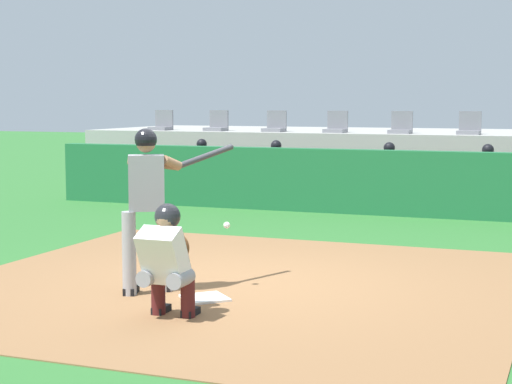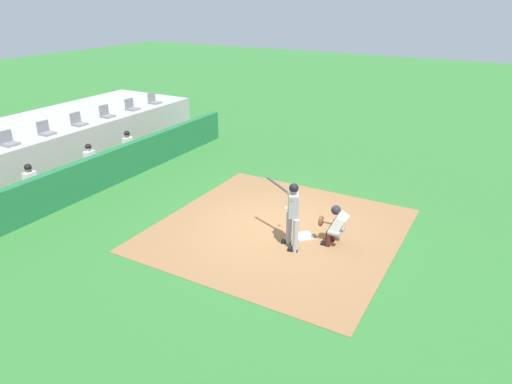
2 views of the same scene
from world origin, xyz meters
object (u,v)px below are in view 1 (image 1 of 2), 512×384
at_px(catcher_crouched, 168,257).
at_px(dugout_player_1, 274,171).
at_px(dugout_player_2, 387,175).
at_px(stadium_seat_1, 217,125).
at_px(stadium_seat_4, 401,127).
at_px(dugout_player_0, 199,169).
at_px(home_plate, 205,298).
at_px(batter_at_plate, 149,200).
at_px(stadium_seat_5, 469,128).
at_px(stadium_seat_0, 162,124).
at_px(stadium_seat_3, 336,126).
at_px(dugout_player_3, 486,178).
at_px(stadium_seat_2, 275,126).

height_order(catcher_crouched, dugout_player_1, dugout_player_1).
bearing_deg(dugout_player_2, stadium_seat_1, 155.67).
height_order(stadium_seat_1, stadium_seat_4, same).
height_order(dugout_player_0, dugout_player_2, same).
bearing_deg(dugout_player_2, home_plate, -91.16).
height_order(batter_at_plate, catcher_crouched, batter_at_plate).
xyz_separation_m(dugout_player_0, stadium_seat_5, (5.29, 2.03, 0.86)).
distance_m(dugout_player_0, stadium_seat_5, 5.73).
height_order(dugout_player_0, stadium_seat_1, stadium_seat_1).
bearing_deg(stadium_seat_0, catcher_crouched, -62.35).
distance_m(dugout_player_2, stadium_seat_1, 5.01).
xyz_separation_m(dugout_player_0, dugout_player_1, (1.67, 0.00, 0.00)).
distance_m(home_plate, dugout_player_1, 8.45).
height_order(dugout_player_0, dugout_player_1, same).
relative_size(batter_at_plate, stadium_seat_4, 3.76).
bearing_deg(catcher_crouched, dugout_player_0, 113.16).
bearing_deg(stadium_seat_1, home_plate, -66.94).
bearing_deg(home_plate, stadium_seat_3, 98.08).
bearing_deg(stadium_seat_4, stadium_seat_1, 180.00).
bearing_deg(dugout_player_3, dugout_player_0, 180.00).
bearing_deg(dugout_player_1, batter_at_plate, -79.55).
height_order(dugout_player_1, dugout_player_2, same).
distance_m(batter_at_plate, dugout_player_0, 8.69).
relative_size(batter_at_plate, stadium_seat_3, 3.76).
bearing_deg(stadium_seat_3, stadium_seat_1, 180.00).
xyz_separation_m(batter_at_plate, dugout_player_3, (2.71, 8.08, -0.36)).
distance_m(dugout_player_1, dugout_player_2, 2.34).
distance_m(batter_at_plate, dugout_player_2, 8.13).
bearing_deg(stadium_seat_3, stadium_seat_5, 0.00).
bearing_deg(dugout_player_3, batter_at_plate, -108.55).
distance_m(dugout_player_0, stadium_seat_1, 2.26).
bearing_deg(batter_at_plate, catcher_crouched, -52.96).
height_order(dugout_player_3, stadium_seat_0, stadium_seat_0).
xyz_separation_m(home_plate, dugout_player_3, (2.03, 8.14, 0.65)).
bearing_deg(stadium_seat_2, stadium_seat_3, 0.00).
distance_m(dugout_player_3, stadium_seat_0, 8.11).
relative_size(home_plate, stadium_seat_5, 0.92).
distance_m(batter_at_plate, stadium_seat_1, 10.76).
distance_m(dugout_player_3, stadium_seat_2, 5.39).
relative_size(catcher_crouched, stadium_seat_3, 3.69).
bearing_deg(home_plate, stadium_seat_1, 113.06).
xyz_separation_m(dugout_player_3, stadium_seat_4, (-2.03, 2.03, 0.86)).
height_order(dugout_player_1, stadium_seat_2, stadium_seat_2).
xyz_separation_m(dugout_player_3, stadium_seat_5, (-0.58, 2.03, 0.86)).
bearing_deg(stadium_seat_1, stadium_seat_3, 0.00).
bearing_deg(batter_at_plate, dugout_player_3, 71.45).
xyz_separation_m(dugout_player_2, stadium_seat_4, (-0.17, 2.03, 0.86)).
bearing_deg(dugout_player_1, stadium_seat_4, 43.10).
xyz_separation_m(catcher_crouched, stadium_seat_3, (-1.44, 11.01, 0.93)).
bearing_deg(catcher_crouched, stadium_seat_4, 89.96).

